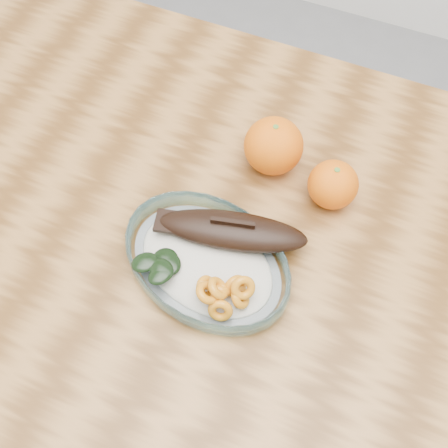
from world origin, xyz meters
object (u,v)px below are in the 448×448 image
(dining_table, at_px, (220,261))
(orange_left, at_px, (274,146))
(plated_meal, at_px, (208,258))
(orange_right, at_px, (333,185))

(dining_table, bearing_deg, orange_left, 79.06)
(plated_meal, bearing_deg, orange_left, 99.70)
(orange_right, bearing_deg, orange_left, 165.42)
(orange_left, bearing_deg, plated_meal, -95.49)
(orange_left, relative_size, orange_right, 1.22)
(dining_table, xyz_separation_m, plated_meal, (0.01, -0.06, 0.12))
(dining_table, height_order, orange_left, orange_left)
(dining_table, bearing_deg, orange_right, 41.16)
(dining_table, distance_m, orange_left, 0.20)
(plated_meal, relative_size, orange_right, 7.58)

